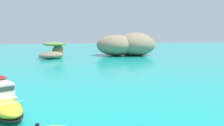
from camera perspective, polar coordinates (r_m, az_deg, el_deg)
islet_large at (r=75.62m, az=4.38°, el=4.53°), size 22.05×17.21×7.59m
islet_small at (r=67.67m, az=-14.35°, el=2.75°), size 9.11×10.30×4.62m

